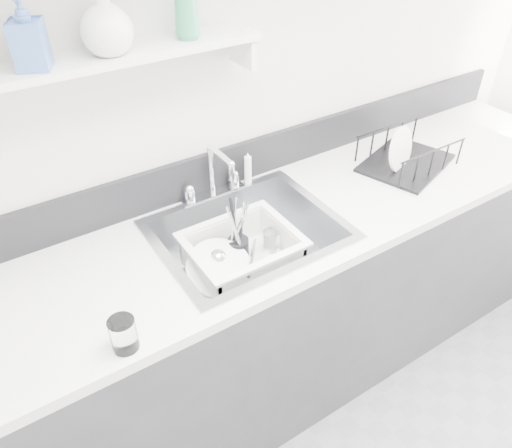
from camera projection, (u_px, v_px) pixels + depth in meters
counter_run at (249, 319)px, 2.02m from camera, size 3.20×0.62×0.92m
backsplash at (206, 173)px, 1.89m from camera, size 3.20×0.02×0.16m
sink at (248, 250)px, 1.80m from camera, size 0.64×0.52×0.20m
faucet at (213, 184)px, 1.87m from camera, size 0.26×0.18×0.23m
side_sprayer at (248, 168)px, 1.94m from camera, size 0.03×0.03×0.14m
wall_shelf at (95, 62)px, 1.38m from camera, size 1.00×0.16×0.12m
wash_tub at (242, 255)px, 1.78m from camera, size 0.41×0.34×0.15m
plate_stack at (221, 273)px, 1.75m from camera, size 0.28×0.27×0.11m
utensil_cup at (238, 248)px, 1.81m from camera, size 0.08×0.08×0.26m
ladle at (238, 264)px, 1.77m from camera, size 0.29×0.25×0.08m
tumbler_in_tub at (271, 242)px, 1.86m from camera, size 0.08×0.08×0.09m
tumbler_counter at (123, 334)px, 1.31m from camera, size 0.07×0.07×0.10m
dish_rack at (408, 150)px, 2.06m from camera, size 0.45×0.39×0.13m
bowl_small at (275, 261)px, 1.82m from camera, size 0.11×0.11×0.03m
soap_bottle_b at (27, 33)px, 1.24m from camera, size 0.11×0.11×0.18m
soap_bottle_c at (105, 20)px, 1.32m from camera, size 0.17×0.17×0.18m
soap_bottle_d at (186, 4)px, 1.43m from camera, size 0.08×0.08×0.19m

